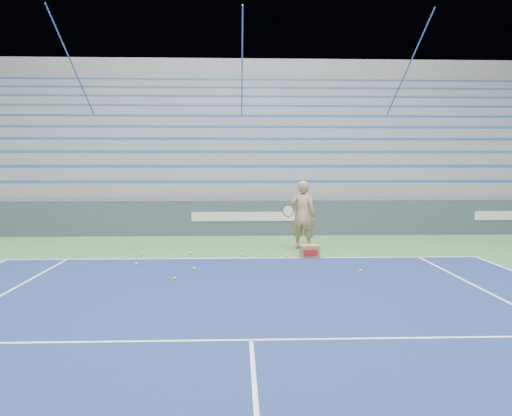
{
  "coord_description": "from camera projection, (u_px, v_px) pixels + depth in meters",
  "views": [
    {
      "loc": [
        -0.15,
        0.37,
        2.17
      ],
      "look_at": [
        0.28,
        12.38,
        1.15
      ],
      "focal_mm": 35.0,
      "sensor_mm": 36.0,
      "label": 1
    }
  ],
  "objects": [
    {
      "name": "sponsor_barrier",
      "position": [
        243.0,
        218.0,
        15.59
      ],
      "size": [
        30.0,
        0.32,
        1.1
      ],
      "color": "#3A4859",
      "rests_on": "ground"
    },
    {
      "name": "bleachers",
      "position": [
        242.0,
        161.0,
        21.13
      ],
      "size": [
        31.0,
        9.15,
        7.3
      ],
      "color": "gray",
      "rests_on": "ground"
    },
    {
      "name": "tennis_player",
      "position": [
        303.0,
        215.0,
        12.97
      ],
      "size": [
        0.99,
        0.93,
        1.79
      ],
      "color": "tan",
      "rests_on": "ground"
    },
    {
      "name": "ball_box",
      "position": [
        310.0,
        252.0,
        11.73
      ],
      "size": [
        0.45,
        0.37,
        0.31
      ],
      "color": "#9B6D4B",
      "rests_on": "ground"
    },
    {
      "name": "tennis_ball_0",
      "position": [
        190.0,
        253.0,
        12.21
      ],
      "size": [
        0.07,
        0.07,
        0.07
      ],
      "primitive_type": "sphere",
      "color": "#C3D22B",
      "rests_on": "ground"
    },
    {
      "name": "tennis_ball_1",
      "position": [
        136.0,
        264.0,
        10.89
      ],
      "size": [
        0.07,
        0.07,
        0.07
      ],
      "primitive_type": "sphere",
      "color": "#C3D22B",
      "rests_on": "ground"
    },
    {
      "name": "tennis_ball_2",
      "position": [
        361.0,
        271.0,
        10.17
      ],
      "size": [
        0.07,
        0.07,
        0.07
      ],
      "primitive_type": "sphere",
      "color": "#C3D22B",
      "rests_on": "ground"
    },
    {
      "name": "tennis_ball_3",
      "position": [
        174.0,
        279.0,
        9.44
      ],
      "size": [
        0.07,
        0.07,
        0.07
      ],
      "primitive_type": "sphere",
      "color": "#C3D22B",
      "rests_on": "ground"
    },
    {
      "name": "tennis_ball_4",
      "position": [
        287.0,
        256.0,
        11.85
      ],
      "size": [
        0.07,
        0.07,
        0.07
      ],
      "primitive_type": "sphere",
      "color": "#C3D22B",
      "rests_on": "ground"
    },
    {
      "name": "tennis_ball_5",
      "position": [
        141.0,
        254.0,
        12.13
      ],
      "size": [
        0.07,
        0.07,
        0.07
      ],
      "primitive_type": "sphere",
      "color": "#C3D22B",
      "rests_on": "ground"
    },
    {
      "name": "tennis_ball_6",
      "position": [
        241.0,
        255.0,
        11.97
      ],
      "size": [
        0.07,
        0.07,
        0.07
      ],
      "primitive_type": "sphere",
      "color": "#C3D22B",
      "rests_on": "ground"
    },
    {
      "name": "tennis_ball_7",
      "position": [
        194.0,
        268.0,
        10.39
      ],
      "size": [
        0.07,
        0.07,
        0.07
      ],
      "primitive_type": "sphere",
      "color": "#C3D22B",
      "rests_on": "ground"
    }
  ]
}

